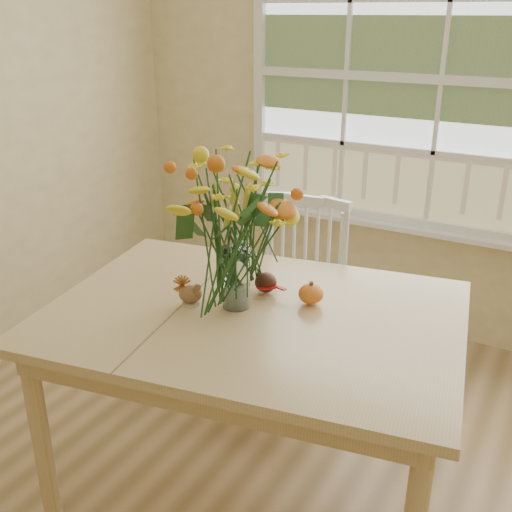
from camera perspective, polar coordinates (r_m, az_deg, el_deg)
The scene contains 8 objects.
wall_back at distance 3.59m, azimuth 17.04°, elevation 12.63°, with size 4.00×0.02×2.70m, color #D1C185.
window at distance 3.53m, azimuth 17.23°, elevation 15.44°, with size 2.42×0.12×1.74m.
dining_table at distance 2.34m, azimuth -0.24°, elevation -7.24°, with size 1.72×1.36×0.83m.
windsor_chair at distance 3.13m, azimuth 4.02°, elevation -2.97°, with size 0.52×0.50×1.01m.
flower_vase at distance 2.20m, azimuth -2.00°, elevation 3.69°, with size 0.51×0.51×0.60m.
pumpkin at distance 2.35m, azimuth 5.25°, elevation -3.70°, with size 0.10×0.10×0.08m, color #EE5A1C.
turkey_figurine at distance 2.34m, azimuth -6.27°, elevation -3.63°, with size 0.11×0.10×0.11m.
dark_gourd at distance 2.43m, azimuth 0.93°, elevation -2.62°, with size 0.13×0.09×0.08m.
Camera 1 is at (0.78, -1.21, 1.90)m, focal length 42.00 mm.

